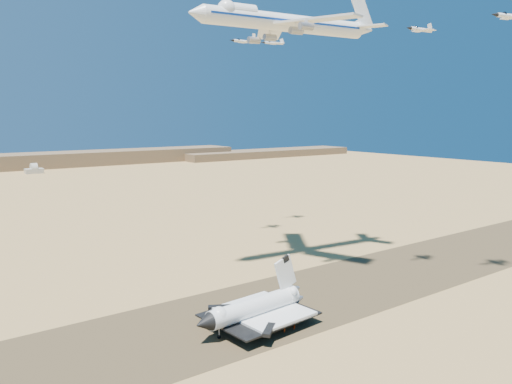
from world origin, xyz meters
TOP-DOWN VIEW (x-y plane):
  - ground at (0.00, 0.00)m, footprint 1200.00×1200.00m
  - runway at (0.00, 0.00)m, footprint 600.00×50.00m
  - ridgeline at (65.32, 527.31)m, footprint 960.00×90.00m
  - shuttle at (-1.26, -9.38)m, footprint 40.96×27.33m
  - carrier_747 at (42.95, 32.99)m, footprint 87.49×67.25m
  - crew_a at (3.44, -18.60)m, footprint 0.56×0.73m
  - crew_b at (6.98, -15.56)m, footprint 0.94×1.00m
  - crew_c at (7.07, -18.85)m, footprint 1.02×0.76m
  - chase_jet_a at (76.46, -7.93)m, footprint 14.38×7.73m
  - chase_jet_b at (94.77, -31.97)m, footprint 16.38×9.47m
  - chase_jet_e at (59.05, 83.68)m, footprint 14.58×7.73m
  - chase_jet_f at (88.84, 97.19)m, footprint 13.69×7.92m

SIDE VIEW (x-z plane):
  - ground at x=0.00m, z-range 0.00..0.00m
  - runway at x=0.00m, z-range 0.00..0.06m
  - crew_c at x=7.07m, z-range 0.06..1.62m
  - crew_a at x=3.44m, z-range 0.06..1.85m
  - crew_b at x=6.98m, z-range 0.06..1.86m
  - shuttle at x=-1.26m, z-range -4.65..15.47m
  - ridgeline at x=65.32m, z-range -1.37..16.63m
  - chase_jet_a at x=76.46m, z-range 94.32..97.90m
  - chase_jet_b at x=94.77m, z-range 97.19..101.35m
  - chase_jet_e at x=59.05m, z-range 99.27..102.90m
  - carrier_747 at x=42.95m, z-range 90.24..111.98m
  - chase_jet_f at x=88.84m, z-range 102.52..105.99m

